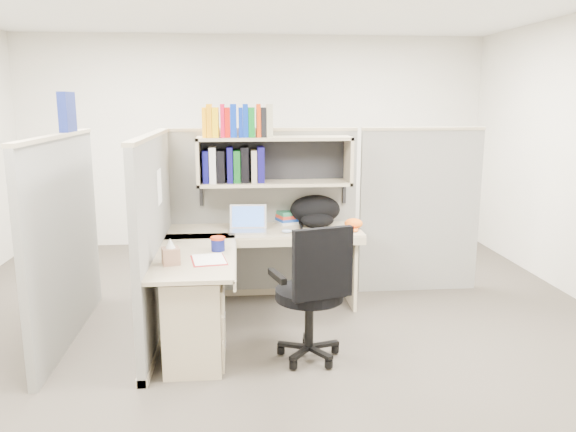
{
  "coord_description": "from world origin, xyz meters",
  "views": [
    {
      "loc": [
        -0.24,
        -4.39,
        1.88
      ],
      "look_at": [
        0.18,
        0.25,
        0.92
      ],
      "focal_mm": 35.0,
      "sensor_mm": 36.0,
      "label": 1
    }
  ],
  "objects": [
    {
      "name": "room_shell",
      "position": [
        0.0,
        0.0,
        1.62
      ],
      "size": [
        6.0,
        6.0,
        6.0
      ],
      "color": "beige",
      "rests_on": "ground"
    },
    {
      "name": "laptop",
      "position": [
        -0.15,
        0.49,
        0.85
      ],
      "size": [
        0.35,
        0.35,
        0.24
      ],
      "primitive_type": null,
      "rotation": [
        0.0,
        0.0,
        -0.05
      ],
      "color": "#B3B2B7",
      "rests_on": "desk"
    },
    {
      "name": "backpack",
      "position": [
        0.49,
        0.7,
        0.87
      ],
      "size": [
        0.57,
        0.51,
        0.28
      ],
      "primitive_type": null,
      "rotation": [
        0.0,
        0.0,
        -0.36
      ],
      "color": "black",
      "rests_on": "desk"
    },
    {
      "name": "cubicle",
      "position": [
        -0.37,
        0.45,
        0.91
      ],
      "size": [
        3.79,
        1.84,
        1.95
      ],
      "color": "slate",
      "rests_on": "ground"
    },
    {
      "name": "task_chair",
      "position": [
        0.28,
        -0.6,
        0.37
      ],
      "size": [
        0.59,
        0.55,
        1.05
      ],
      "color": "black",
      "rests_on": "ground"
    },
    {
      "name": "desk",
      "position": [
        -0.41,
        -0.29,
        0.44
      ],
      "size": [
        1.74,
        1.75,
        0.73
      ],
      "color": "gray",
      "rests_on": "ground"
    },
    {
      "name": "paper_cup",
      "position": [
        -0.05,
        0.67,
        0.78
      ],
      "size": [
        0.07,
        0.07,
        0.09
      ],
      "primitive_type": "cylinder",
      "rotation": [
        0.0,
        0.0,
        -0.16
      ],
      "color": "white",
      "rests_on": "desk"
    },
    {
      "name": "tissue_box",
      "position": [
        -0.72,
        -0.46,
        0.82
      ],
      "size": [
        0.15,
        0.15,
        0.19
      ],
      "primitive_type": null,
      "rotation": [
        0.0,
        0.0,
        0.26
      ],
      "color": "#9C7058",
      "rests_on": "desk"
    },
    {
      "name": "mouse",
      "position": [
        0.19,
        0.42,
        0.75
      ],
      "size": [
        0.1,
        0.08,
        0.03
      ],
      "primitive_type": "ellipsoid",
      "rotation": [
        0.0,
        0.0,
        -0.31
      ],
      "color": "#95ADD4",
      "rests_on": "desk"
    },
    {
      "name": "loose_paper",
      "position": [
        -0.46,
        -0.37,
        0.73
      ],
      "size": [
        0.27,
        0.33,
        0.0
      ],
      "primitive_type": null,
      "rotation": [
        0.0,
        0.0,
        0.15
      ],
      "color": "silver",
      "rests_on": "desk"
    },
    {
      "name": "snack_canister",
      "position": [
        -0.4,
        -0.13,
        0.79
      ],
      "size": [
        0.11,
        0.11,
        0.11
      ],
      "color": "#0E1354",
      "rests_on": "desk"
    },
    {
      "name": "book_stack",
      "position": [
        0.21,
        0.84,
        0.79
      ],
      "size": [
        0.24,
        0.28,
        0.11
      ],
      "primitive_type": null,
      "rotation": [
        0.0,
        0.0,
        0.35
      ],
      "color": "gray",
      "rests_on": "desk"
    },
    {
      "name": "ground",
      "position": [
        0.0,
        0.0,
        0.0
      ],
      "size": [
        6.0,
        6.0,
        0.0
      ],
      "primitive_type": "plane",
      "color": "#322D27",
      "rests_on": "ground"
    },
    {
      "name": "orange_cap",
      "position": [
        0.81,
        0.55,
        0.78
      ],
      "size": [
        0.22,
        0.24,
        0.09
      ],
      "primitive_type": null,
      "rotation": [
        0.0,
        0.0,
        -0.34
      ],
      "color": "#DE5D13",
      "rests_on": "desk"
    }
  ]
}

